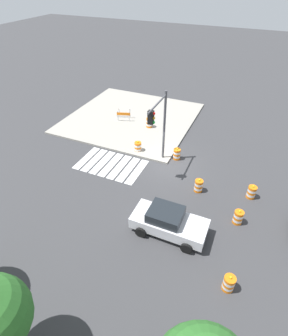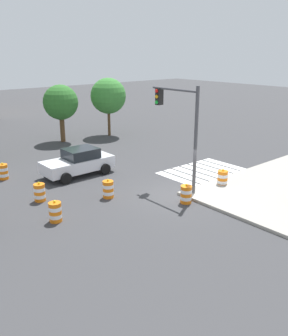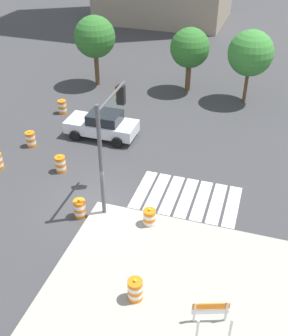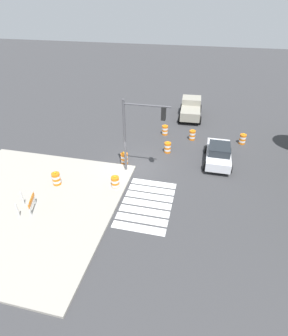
% 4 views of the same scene
% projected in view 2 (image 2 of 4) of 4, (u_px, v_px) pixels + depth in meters
% --- Properties ---
extents(ground_plane, '(120.00, 120.00, 0.00)m').
position_uv_depth(ground_plane, '(177.00, 195.00, 19.31)').
color(ground_plane, '#38383A').
extents(crosswalk_stripes, '(5.10, 3.20, 0.02)m').
position_uv_depth(crosswalk_stripes, '(202.00, 171.00, 23.07)').
color(crosswalk_stripes, silver).
rests_on(crosswalk_stripes, ground).
extents(sports_car, '(4.30, 2.14, 1.63)m').
position_uv_depth(sports_car, '(78.00, 162.00, 22.19)').
color(sports_car, silver).
rests_on(sports_car, ground).
extents(traffic_barrel_near_corner, '(0.56, 0.56, 1.02)m').
position_uv_depth(traffic_barrel_near_corner, '(40.00, 192.00, 18.40)').
color(traffic_barrel_near_corner, orange).
rests_on(traffic_barrel_near_corner, ground).
extents(traffic_barrel_crosswalk_end, '(0.56, 0.56, 1.02)m').
position_uv_depth(traffic_barrel_crosswalk_end, '(108.00, 189.00, 18.82)').
color(traffic_barrel_crosswalk_end, orange).
rests_on(traffic_barrel_crosswalk_end, ground).
extents(traffic_barrel_median_near, '(0.56, 0.56, 1.02)m').
position_uv_depth(traffic_barrel_median_near, '(222.00, 179.00, 20.39)').
color(traffic_barrel_median_near, orange).
rests_on(traffic_barrel_median_near, ground).
extents(traffic_barrel_median_far, '(0.56, 0.56, 1.02)m').
position_uv_depth(traffic_barrel_median_far, '(186.00, 194.00, 18.16)').
color(traffic_barrel_median_far, orange).
rests_on(traffic_barrel_median_far, ground).
extents(traffic_barrel_far_curb, '(0.56, 0.56, 1.02)m').
position_uv_depth(traffic_barrel_far_curb, '(55.00, 212.00, 16.17)').
color(traffic_barrel_far_curb, orange).
rests_on(traffic_barrel_far_curb, ground).
extents(traffic_barrel_lane_center, '(0.56, 0.56, 1.02)m').
position_uv_depth(traffic_barrel_lane_center, '(3.00, 172.00, 21.53)').
color(traffic_barrel_lane_center, orange).
rests_on(traffic_barrel_lane_center, ground).
extents(traffic_light_pole, '(0.47, 3.29, 5.50)m').
position_uv_depth(traffic_light_pole, '(180.00, 119.00, 18.86)').
color(traffic_light_pole, '#4C4C51').
rests_on(traffic_light_pole, sidewalk_corner).
extents(street_tree_streetside_mid, '(2.83, 2.83, 4.67)m').
position_uv_depth(street_tree_streetside_mid, '(61.00, 103.00, 29.67)').
color(street_tree_streetside_mid, brown).
rests_on(street_tree_streetside_mid, ground).
extents(street_tree_streetside_far, '(3.08, 3.08, 5.04)m').
position_uv_depth(street_tree_streetside_far, '(108.00, 96.00, 31.78)').
color(street_tree_streetside_far, brown).
rests_on(street_tree_streetside_far, ground).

